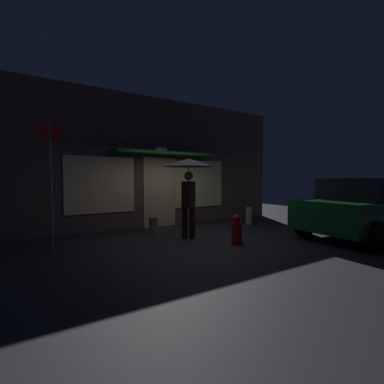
# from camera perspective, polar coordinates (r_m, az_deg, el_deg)

# --- Properties ---
(ground_plane) EXTENTS (18.00, 18.00, 0.00)m
(ground_plane) POSITION_cam_1_polar(r_m,az_deg,el_deg) (7.28, 1.30, -9.38)
(ground_plane) COLOR #26262B
(building_facade) EXTENTS (9.41, 1.00, 4.07)m
(building_facade) POSITION_cam_1_polar(r_m,az_deg,el_deg) (9.15, -7.06, 5.77)
(building_facade) COLOR brown
(building_facade) RESTS_ON ground
(person_with_umbrella) EXTENTS (1.27, 1.27, 2.03)m
(person_with_umbrella) POSITION_cam_1_polar(r_m,az_deg,el_deg) (7.12, -0.70, 3.87)
(person_with_umbrella) COLOR black
(person_with_umbrella) RESTS_ON ground
(parked_car) EXTENTS (4.06, 2.36, 1.54)m
(parked_car) POSITION_cam_1_polar(r_m,az_deg,el_deg) (8.62, 32.31, -2.67)
(parked_car) COLOR #0C3F1E
(parked_car) RESTS_ON ground
(street_sign_post) EXTENTS (0.40, 0.07, 2.73)m
(street_sign_post) POSITION_cam_1_polar(r_m,az_deg,el_deg) (6.62, -26.74, 2.51)
(street_sign_post) COLOR #595B60
(street_sign_post) RESTS_ON ground
(sidewalk_bollard) EXTENTS (0.25, 0.25, 0.46)m
(sidewalk_bollard) POSITION_cam_1_polar(r_m,az_deg,el_deg) (7.95, -7.83, -6.70)
(sidewalk_bollard) COLOR slate
(sidewalk_bollard) RESTS_ON ground
(sidewalk_bollard_2) EXTENTS (0.21, 0.21, 0.57)m
(sidewalk_bollard_2) POSITION_cam_1_polar(r_m,az_deg,el_deg) (9.64, 11.44, -4.72)
(sidewalk_bollard_2) COLOR #9E998E
(sidewalk_bollard_2) RESTS_ON ground
(fire_hydrant) EXTENTS (0.25, 0.25, 0.71)m
(fire_hydrant) POSITION_cam_1_polar(r_m,az_deg,el_deg) (6.66, 9.02, -7.71)
(fire_hydrant) COLOR #B21914
(fire_hydrant) RESTS_ON ground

